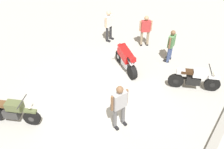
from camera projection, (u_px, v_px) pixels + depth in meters
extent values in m
plane|color=#9E9E99|center=(97.00, 94.00, 9.69)|extent=(40.00, 40.00, 0.00)
cylinder|color=black|center=(32.00, 118.00, 8.32)|extent=(0.42, 0.61, 0.60)
cylinder|color=#333333|center=(32.00, 118.00, 8.32)|extent=(0.26, 0.27, 0.21)
cube|color=#333333|center=(12.00, 113.00, 8.34)|extent=(0.51, 0.63, 0.32)
cube|color=#515B38|center=(14.00, 106.00, 8.07)|extent=(0.54, 0.64, 0.30)
cube|color=#515B38|center=(30.00, 111.00, 8.11)|extent=(0.34, 0.46, 0.08)
cube|color=brown|center=(2.00, 104.00, 8.11)|extent=(0.51, 0.65, 0.12)
cylinder|color=#333333|center=(4.00, 110.00, 8.55)|extent=(0.35, 0.54, 0.16)
cylinder|color=#333333|center=(22.00, 102.00, 7.88)|extent=(0.64, 0.35, 0.04)
sphere|color=silver|center=(29.00, 107.00, 7.98)|extent=(0.16, 0.16, 0.16)
cylinder|color=black|center=(212.00, 84.00, 9.70)|extent=(0.39, 0.63, 0.64)
cylinder|color=black|center=(176.00, 81.00, 9.89)|extent=(0.39, 0.63, 0.64)
cylinder|color=black|center=(212.00, 84.00, 9.70)|extent=(0.23, 0.26, 0.22)
cylinder|color=black|center=(176.00, 81.00, 9.89)|extent=(0.23, 0.26, 0.22)
cube|color=black|center=(193.00, 80.00, 9.74)|extent=(0.50, 0.63, 0.32)
cube|color=silver|center=(200.00, 73.00, 9.47)|extent=(0.54, 0.64, 0.30)
cube|color=silver|center=(214.00, 78.00, 9.49)|extent=(0.34, 0.47, 0.08)
cube|color=#382314|center=(189.00, 72.00, 9.52)|extent=(0.50, 0.65, 0.12)
cube|color=silver|center=(181.00, 71.00, 9.57)|extent=(0.34, 0.38, 0.18)
cylinder|color=black|center=(182.00, 78.00, 9.96)|extent=(0.35, 0.55, 0.16)
cylinder|color=black|center=(210.00, 69.00, 9.27)|extent=(0.64, 0.34, 0.04)
sphere|color=silver|center=(215.00, 74.00, 9.37)|extent=(0.16, 0.16, 0.16)
cylinder|color=black|center=(120.00, 56.00, 11.36)|extent=(0.45, 0.60, 0.60)
cylinder|color=black|center=(132.00, 72.00, 10.37)|extent=(0.50, 0.63, 0.60)
cylinder|color=silver|center=(120.00, 56.00, 11.36)|extent=(0.26, 0.27, 0.21)
cylinder|color=silver|center=(132.00, 72.00, 10.37)|extent=(0.26, 0.27, 0.21)
cube|color=silver|center=(126.00, 63.00, 10.77)|extent=(0.53, 0.62, 0.32)
cube|color=red|center=(125.00, 54.00, 10.63)|extent=(0.82, 1.03, 0.57)
cone|color=red|center=(120.00, 45.00, 10.92)|extent=(0.48, 0.48, 0.39)
cube|color=black|center=(129.00, 57.00, 10.30)|extent=(0.54, 0.65, 0.12)
cube|color=red|center=(132.00, 59.00, 10.03)|extent=(0.37, 0.41, 0.23)
cylinder|color=silver|center=(133.00, 61.00, 10.20)|extent=(0.28, 0.38, 0.17)
cylinder|color=silver|center=(130.00, 62.00, 10.15)|extent=(0.28, 0.38, 0.17)
cylinder|color=silver|center=(122.00, 46.00, 10.80)|extent=(0.62, 0.40, 0.04)
sphere|color=silver|center=(120.00, 45.00, 11.01)|extent=(0.16, 0.16, 0.16)
cylinder|color=#59595B|center=(115.00, 118.00, 8.11)|extent=(0.17, 0.17, 0.88)
cube|color=black|center=(116.00, 127.00, 8.32)|extent=(0.18, 0.28, 0.08)
cylinder|color=#59595B|center=(123.00, 114.00, 8.27)|extent=(0.17, 0.17, 0.88)
cube|color=black|center=(124.00, 123.00, 8.47)|extent=(0.18, 0.28, 0.08)
cube|color=#99999E|center=(120.00, 100.00, 7.73)|extent=(0.54, 0.38, 0.62)
cylinder|color=brown|center=(112.00, 103.00, 7.59)|extent=(0.12, 0.12, 0.59)
cylinder|color=brown|center=(127.00, 96.00, 7.84)|extent=(0.12, 0.12, 0.59)
sphere|color=brown|center=(120.00, 90.00, 7.44)|extent=(0.24, 0.24, 0.24)
cylinder|color=gray|center=(148.00, 38.00, 12.49)|extent=(0.18, 0.18, 0.83)
cube|color=black|center=(147.00, 44.00, 12.77)|extent=(0.26, 0.24, 0.08)
cylinder|color=gray|center=(141.00, 39.00, 12.47)|extent=(0.18, 0.18, 0.83)
cube|color=black|center=(141.00, 44.00, 12.75)|extent=(0.26, 0.24, 0.08)
cube|color=#B23333|center=(146.00, 26.00, 12.05)|extent=(0.47, 0.50, 0.59)
cylinder|color=tan|center=(151.00, 26.00, 12.05)|extent=(0.13, 0.13, 0.55)
cylinder|color=tan|center=(140.00, 26.00, 12.02)|extent=(0.13, 0.13, 0.55)
sphere|color=tan|center=(147.00, 18.00, 11.78)|extent=(0.22, 0.22, 0.22)
cylinder|color=#262628|center=(107.00, 34.00, 12.82)|extent=(0.14, 0.14, 0.84)
cube|color=black|center=(108.00, 41.00, 13.03)|extent=(0.11, 0.26, 0.08)
cylinder|color=#262628|center=(111.00, 32.00, 13.04)|extent=(0.14, 0.14, 0.84)
cube|color=black|center=(112.00, 38.00, 13.25)|extent=(0.11, 0.26, 0.08)
cube|color=silver|center=(109.00, 21.00, 12.49)|extent=(0.48, 0.24, 0.59)
cylinder|color=#D8AD8C|center=(106.00, 23.00, 12.29)|extent=(0.09, 0.09, 0.56)
cylinder|color=#D8AD8C|center=(112.00, 19.00, 12.66)|extent=(0.09, 0.09, 0.56)
sphere|color=#D8AD8C|center=(109.00, 13.00, 12.22)|extent=(0.23, 0.23, 0.23)
cylinder|color=#384772|center=(171.00, 52.00, 11.47)|extent=(0.14, 0.14, 0.80)
cube|color=black|center=(168.00, 58.00, 11.72)|extent=(0.12, 0.27, 0.08)
cylinder|color=#384772|center=(168.00, 55.00, 11.26)|extent=(0.14, 0.14, 0.80)
cube|color=black|center=(166.00, 61.00, 11.50)|extent=(0.12, 0.27, 0.08)
cube|color=#4C7F4C|center=(172.00, 41.00, 10.94)|extent=(0.47, 0.26, 0.57)
cylinder|color=brown|center=(174.00, 38.00, 11.12)|extent=(0.10, 0.10, 0.53)
cylinder|color=brown|center=(170.00, 43.00, 10.75)|extent=(0.10, 0.10, 0.53)
sphere|color=brown|center=(173.00, 33.00, 10.68)|extent=(0.22, 0.22, 0.22)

